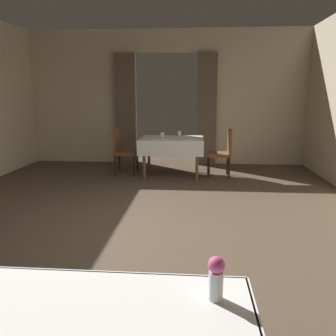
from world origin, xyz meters
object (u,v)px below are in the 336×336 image
at_px(plate_mid_a, 164,138).
at_px(plate_mid_b, 188,139).
at_px(chair_mid_left, 122,149).
at_px(chair_mid_right, 223,150).
at_px(glass_mid_c, 179,133).
at_px(flower_vase_near, 216,276).
at_px(glass_mid_d, 162,135).
at_px(dining_table_mid, 172,143).

height_order(plate_mid_a, plate_mid_b, same).
distance_m(chair_mid_left, chair_mid_right, 2.01).
height_order(chair_mid_left, plate_mid_b, chair_mid_left).
bearing_deg(plate_mid_b, chair_mid_left, 165.98).
height_order(plate_mid_b, glass_mid_c, glass_mid_c).
xyz_separation_m(chair_mid_right, flower_vase_near, (-0.44, -5.40, 0.34)).
distance_m(flower_vase_near, plate_mid_b, 5.14).
distance_m(chair_mid_right, glass_mid_d, 1.25).
relative_size(chair_mid_right, plate_mid_a, 4.62).
distance_m(dining_table_mid, plate_mid_a, 0.24).
bearing_deg(glass_mid_c, plate_mid_b, -71.77).
distance_m(dining_table_mid, glass_mid_c, 0.38).
height_order(chair_mid_right, flower_vase_near, flower_vase_near).
xyz_separation_m(dining_table_mid, glass_mid_c, (0.13, 0.32, 0.16)).
height_order(dining_table_mid, glass_mid_d, glass_mid_d).
bearing_deg(plate_mid_b, chair_mid_right, 21.50).
relative_size(glass_mid_c, glass_mid_d, 1.18).
bearing_deg(glass_mid_c, chair_mid_left, -167.28).
relative_size(dining_table_mid, plate_mid_a, 6.14).
relative_size(chair_mid_right, flower_vase_near, 5.00).
distance_m(flower_vase_near, glass_mid_c, 5.74).
height_order(chair_mid_right, plate_mid_a, chair_mid_right).
xyz_separation_m(chair_mid_right, glass_mid_d, (-1.20, 0.16, 0.28)).
distance_m(chair_mid_right, glass_mid_c, 0.97).
height_order(chair_mid_right, plate_mid_b, chair_mid_right).
height_order(plate_mid_a, glass_mid_c, glass_mid_c).
bearing_deg(chair_mid_right, glass_mid_c, 159.70).
distance_m(chair_mid_left, plate_mid_a, 0.92).
bearing_deg(plate_mid_a, glass_mid_c, 60.38).
xyz_separation_m(chair_mid_right, plate_mid_a, (-1.14, -0.16, 0.24)).
bearing_deg(glass_mid_d, chair_mid_right, -7.40).
bearing_deg(glass_mid_c, dining_table_mid, -112.46).
height_order(chair_mid_right, glass_mid_c, chair_mid_right).
bearing_deg(dining_table_mid, chair_mid_left, 176.28).
xyz_separation_m(chair_mid_left, chair_mid_right, (2.00, -0.07, 0.00)).
distance_m(chair_mid_right, plate_mid_b, 0.77).
distance_m(dining_table_mid, chair_mid_right, 1.01).
relative_size(plate_mid_a, plate_mid_b, 0.97).
bearing_deg(dining_table_mid, flower_vase_near, -84.04).
height_order(chair_mid_left, glass_mid_c, chair_mid_left).
distance_m(glass_mid_c, glass_mid_d, 0.37).
xyz_separation_m(flower_vase_near, plate_mid_b, (-0.24, 5.14, -0.09)).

